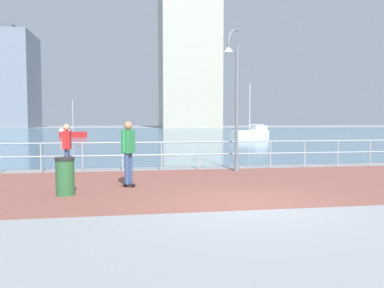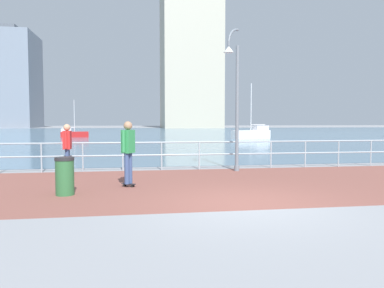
{
  "view_description": "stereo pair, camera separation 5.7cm",
  "coord_description": "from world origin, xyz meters",
  "px_view_note": "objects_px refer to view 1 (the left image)",
  "views": [
    {
      "loc": [
        -2.47,
        -7.76,
        1.8
      ],
      "look_at": [
        -0.64,
        3.54,
        1.1
      ],
      "focal_mm": 35.04,
      "sensor_mm": 36.0,
      "label": 1
    },
    {
      "loc": [
        -2.41,
        -7.77,
        1.8
      ],
      "look_at": [
        -0.64,
        3.54,
        1.1
      ],
      "focal_mm": 35.04,
      "sensor_mm": 36.0,
      "label": 2
    }
  ],
  "objects_px": {
    "lamppost": "(234,93)",
    "bystander": "(67,144)",
    "sailboat_ivory": "(251,133)",
    "skateboarder": "(128,147)",
    "sailboat_navy": "(72,134)",
    "trash_bin": "(65,176)"
  },
  "relations": [
    {
      "from": "sailboat_ivory",
      "to": "bystander",
      "type": "bearing_deg",
      "value": -121.05
    },
    {
      "from": "skateboarder",
      "to": "sailboat_navy",
      "type": "distance_m",
      "value": 33.75
    },
    {
      "from": "bystander",
      "to": "trash_bin",
      "type": "height_order",
      "value": "bystander"
    },
    {
      "from": "sailboat_ivory",
      "to": "sailboat_navy",
      "type": "distance_m",
      "value": 19.75
    },
    {
      "from": "skateboarder",
      "to": "bystander",
      "type": "distance_m",
      "value": 3.67
    },
    {
      "from": "bystander",
      "to": "trash_bin",
      "type": "bearing_deg",
      "value": -81.45
    },
    {
      "from": "sailboat_ivory",
      "to": "sailboat_navy",
      "type": "xyz_separation_m",
      "value": [
        -18.71,
        6.3,
        -0.14
      ]
    },
    {
      "from": "lamppost",
      "to": "bystander",
      "type": "xyz_separation_m",
      "value": [
        -5.81,
        0.36,
        -1.8
      ]
    },
    {
      "from": "skateboarder",
      "to": "bystander",
      "type": "height_order",
      "value": "skateboarder"
    },
    {
      "from": "skateboarder",
      "to": "trash_bin",
      "type": "distance_m",
      "value": 1.88
    },
    {
      "from": "trash_bin",
      "to": "sailboat_navy",
      "type": "distance_m",
      "value": 34.4
    },
    {
      "from": "skateboarder",
      "to": "bystander",
      "type": "xyz_separation_m",
      "value": [
        -2.1,
        3.01,
        -0.08
      ]
    },
    {
      "from": "skateboarder",
      "to": "lamppost",
      "type": "bearing_deg",
      "value": 35.52
    },
    {
      "from": "trash_bin",
      "to": "sailboat_ivory",
      "type": "bearing_deg",
      "value": 63.65
    },
    {
      "from": "sailboat_ivory",
      "to": "trash_bin",
      "type": "bearing_deg",
      "value": -116.35
    },
    {
      "from": "lamppost",
      "to": "trash_bin",
      "type": "relative_size",
      "value": 5.46
    },
    {
      "from": "bystander",
      "to": "sailboat_ivory",
      "type": "height_order",
      "value": "sailboat_ivory"
    },
    {
      "from": "skateboarder",
      "to": "sailboat_ivory",
      "type": "xyz_separation_m",
      "value": [
        12.23,
        26.81,
        -0.54
      ]
    },
    {
      "from": "lamppost",
      "to": "sailboat_ivory",
      "type": "relative_size",
      "value": 0.89
    },
    {
      "from": "trash_bin",
      "to": "sailboat_navy",
      "type": "bearing_deg",
      "value": 98.31
    },
    {
      "from": "bystander",
      "to": "skateboarder",
      "type": "bearing_deg",
      "value": -55.01
    },
    {
      "from": "lamppost",
      "to": "bystander",
      "type": "height_order",
      "value": "lamppost"
    }
  ]
}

